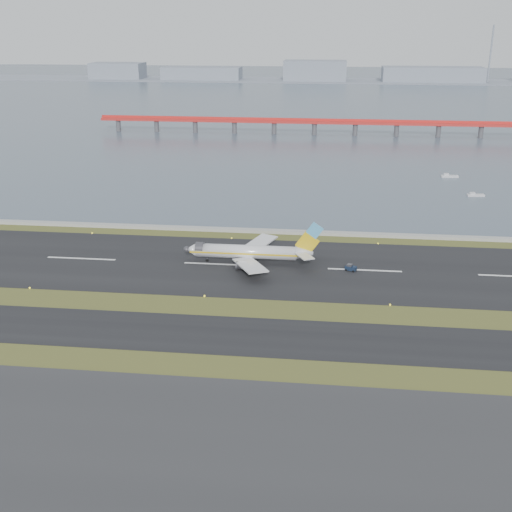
{
  "coord_description": "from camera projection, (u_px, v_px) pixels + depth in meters",
  "views": [
    {
      "loc": [
        29.01,
        -134.61,
        63.85
      ],
      "look_at": [
        11.11,
        22.0,
        5.91
      ],
      "focal_mm": 45.0,
      "sensor_mm": 36.0,
      "label": 1
    }
  ],
  "objects": [
    {
      "name": "bay_water",
      "position": [
        299.0,
        96.0,
        579.62
      ],
      "size": [
        1400.0,
        800.0,
        1.3
      ],
      "primitive_type": "cube",
      "color": "#435260",
      "rests_on": "ground"
    },
    {
      "name": "pushback_tug",
      "position": [
        351.0,
        268.0,
        173.71
      ],
      "size": [
        3.37,
        2.65,
        1.9
      ],
      "rotation": [
        0.0,
        0.0,
        -0.38
      ],
      "color": "#121E32",
      "rests_on": "ground"
    },
    {
      "name": "workboat_far",
      "position": [
        449.0,
        176.0,
        277.83
      ],
      "size": [
        7.29,
        2.49,
        1.75
      ],
      "rotation": [
        0.0,
        0.0,
        0.03
      ],
      "color": "silver",
      "rests_on": "ground"
    },
    {
      "name": "workboat_near",
      "position": [
        475.0,
        195.0,
        247.84
      ],
      "size": [
        6.76,
        2.83,
        1.59
      ],
      "rotation": [
        0.0,
        0.0,
        0.12
      ],
      "color": "silver",
      "rests_on": "ground"
    },
    {
      "name": "runway_strip",
      "position": [
        220.0,
        264.0,
        178.61
      ],
      "size": [
        1000.0,
        45.0,
        0.1
      ],
      "primitive_type": "cube",
      "color": "black",
      "rests_on": "ground"
    },
    {
      "name": "seawall",
      "position": [
        235.0,
        230.0,
        206.43
      ],
      "size": [
        1000.0,
        2.5,
        1.0
      ],
      "primitive_type": "cube",
      "color": "#979791",
      "rests_on": "ground"
    },
    {
      "name": "apron_strip",
      "position": [
        129.0,
        459.0,
        99.34
      ],
      "size": [
        1000.0,
        50.0,
        0.1
      ],
      "primitive_type": "cube",
      "color": "#2C2C2E",
      "rests_on": "ground"
    },
    {
      "name": "taxiway_strip",
      "position": [
        188.0,
        333.0,
        139.44
      ],
      "size": [
        1000.0,
        18.0,
        0.1
      ],
      "primitive_type": "cube",
      "color": "black",
      "rests_on": "ground"
    },
    {
      "name": "airliner",
      "position": [
        251.0,
        252.0,
        178.05
      ],
      "size": [
        38.52,
        32.89,
        12.8
      ],
      "color": "silver",
      "rests_on": "ground"
    },
    {
      "name": "red_pier",
      "position": [
        315.0,
        123.0,
        379.14
      ],
      "size": [
        260.0,
        5.0,
        10.2
      ],
      "color": "red",
      "rests_on": "ground"
    },
    {
      "name": "ground",
      "position": [
        198.0,
        310.0,
        150.65
      ],
      "size": [
        1000.0,
        1000.0,
        0.0
      ],
      "primitive_type": "plane",
      "color": "#3A4E1B",
      "rests_on": "ground"
    },
    {
      "name": "far_shoreline",
      "position": [
        318.0,
        75.0,
        725.28
      ],
      "size": [
        1400.0,
        80.0,
        60.5
      ],
      "color": "gray",
      "rests_on": "ground"
    }
  ]
}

